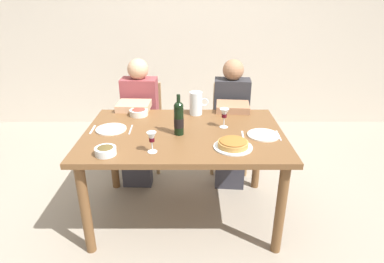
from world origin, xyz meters
TOP-DOWN VIEW (x-y plane):
  - ground_plane at (0.00, 0.00)m, footprint 8.00×8.00m
  - back_wall at (0.00, 2.14)m, footprint 8.00×0.10m
  - dining_table at (0.00, 0.00)m, footprint 1.50×1.00m
  - wine_bottle at (-0.03, -0.04)m, footprint 0.07×0.07m
  - water_pitcher at (0.10, 0.38)m, footprint 0.16×0.11m
  - baked_tart at (0.34, -0.27)m, footprint 0.26×0.26m
  - salad_bowl at (-0.39, 0.35)m, footprint 0.16×0.16m
  - olive_bowl at (-0.50, -0.37)m, footprint 0.14×0.14m
  - wine_glass_left_diner at (-0.20, -0.33)m, footprint 0.06×0.06m
  - wine_glass_right_diner at (0.31, 0.09)m, footprint 0.07×0.07m
  - dinner_plate_left_setting at (-0.56, 0.04)m, footprint 0.23×0.23m
  - dinner_plate_right_setting at (0.59, -0.07)m, footprint 0.23×0.23m
  - fork_left_setting at (-0.70, 0.04)m, footprint 0.02×0.16m
  - knife_left_setting at (-0.41, 0.04)m, footprint 0.02×0.18m
  - knife_right_setting at (0.70, -0.07)m, footprint 0.02×0.18m
  - spoon_right_setting at (0.44, -0.07)m, footprint 0.03×0.16m
  - chair_left at (-0.45, 0.92)m, footprint 0.42×0.42m
  - diner_left at (-0.45, 0.68)m, footprint 0.35×0.51m
  - chair_right at (0.46, 0.89)m, footprint 0.43×0.43m
  - diner_right at (0.44, 0.65)m, footprint 0.36×0.53m

SIDE VIEW (x-z plane):
  - ground_plane at x=0.00m, z-range 0.00..0.00m
  - chair_left at x=-0.45m, z-range 0.06..0.93m
  - chair_right at x=0.46m, z-range 0.06..0.93m
  - diner_left at x=-0.45m, z-range 0.04..1.20m
  - diner_right at x=0.44m, z-range 0.04..1.20m
  - dining_table at x=0.00m, z-range 0.29..1.05m
  - fork_left_setting at x=-0.70m, z-range 0.76..0.76m
  - knife_left_setting at x=-0.41m, z-range 0.76..0.76m
  - knife_right_setting at x=0.70m, z-range 0.76..0.76m
  - spoon_right_setting at x=0.44m, z-range 0.76..0.76m
  - dinner_plate_left_setting at x=-0.56m, z-range 0.76..0.77m
  - dinner_plate_right_setting at x=0.59m, z-range 0.76..0.77m
  - baked_tart at x=0.34m, z-range 0.76..0.82m
  - olive_bowl at x=-0.50m, z-range 0.76..0.82m
  - salad_bowl at x=-0.39m, z-range 0.76..0.82m
  - water_pitcher at x=0.10m, z-range 0.75..0.95m
  - wine_glass_left_diner at x=-0.20m, z-range 0.79..0.93m
  - wine_glass_right_diner at x=0.31m, z-range 0.79..0.95m
  - wine_bottle at x=-0.03m, z-range 0.74..1.04m
  - back_wall at x=0.00m, z-range 0.00..2.80m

